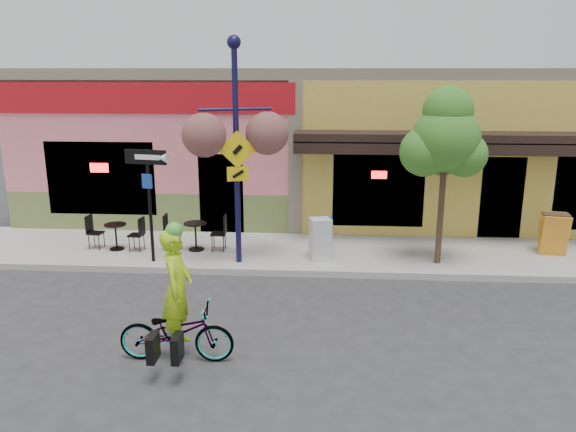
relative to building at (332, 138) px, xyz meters
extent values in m
plane|color=#2D2D30|center=(0.00, -7.50, -2.25)|extent=(90.00, 90.00, 0.00)
cube|color=#9E9B93|center=(0.00, -5.50, -2.17)|extent=(24.00, 3.00, 0.15)
cube|color=#A8A59E|center=(0.00, -6.95, -2.17)|extent=(24.00, 0.12, 0.15)
imported|color=maroon|center=(-2.50, -10.79, -1.77)|extent=(1.82, 0.66, 0.95)
imported|color=#A1D716|center=(-2.45, -10.79, -1.29)|extent=(0.47, 0.70, 1.91)
camera|label=1|loc=(-0.20, -18.70, 2.23)|focal=35.00mm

